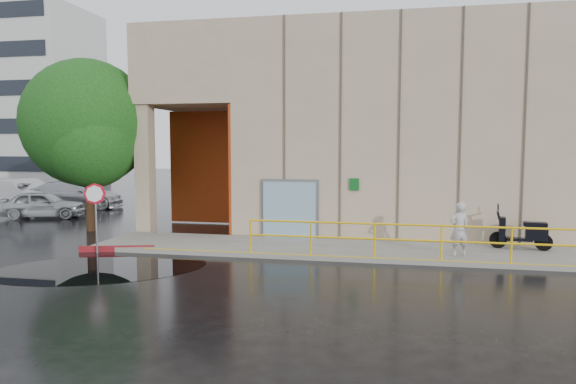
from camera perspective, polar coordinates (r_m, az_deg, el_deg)
name	(u,v)px	position (r m, az deg, el deg)	size (l,w,h in m)	color
ground	(236,285)	(13.03, -5.75, -10.19)	(120.00, 120.00, 0.00)	black
sidewalk	(398,251)	(16.86, 12.10, -6.48)	(20.00, 3.00, 0.15)	gray
building	(423,128)	(23.05, 14.79, 6.89)	(20.00, 10.17, 8.00)	tan
guardrail	(408,241)	(15.42, 13.15, -5.30)	(9.56, 0.06, 1.03)	yellow
distant_building	(21,99)	(51.18, -27.52, 9.14)	(12.00, 8.08, 15.00)	silver
person	(459,229)	(16.20, 18.48, -3.92)	(0.59, 0.39, 1.62)	#B9B8BD
scooter	(522,224)	(17.91, 24.57, -3.23)	(1.89, 0.84, 1.44)	black
stop_sign	(95,202)	(17.46, -20.64, -1.00)	(0.54, 0.47, 2.26)	slate
red_curb	(117,249)	(17.75, -18.47, -6.00)	(2.40, 0.18, 0.18)	maroon
puddle	(101,268)	(15.52, -20.10, -7.97)	(5.89, 3.63, 0.01)	black
car_a	(42,204)	(27.11, -25.63, -1.25)	(1.55, 3.85, 1.31)	#B2B6B9
car_b	(25,194)	(31.75, -27.20, -0.18)	(1.70, 4.86, 1.60)	white
car_c	(74,195)	(30.44, -22.71, -0.30)	(2.11, 5.20, 1.51)	#BBBDC3
tree_near	(88,128)	(21.90, -21.30, 6.64)	(5.06, 5.06, 6.87)	black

